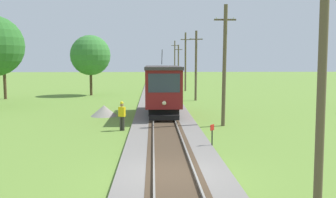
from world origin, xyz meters
TOP-DOWN VIEW (x-y plane):
  - ground_plane at (0.00, 0.00)m, footprint 260.00×260.00m
  - track_ballast at (0.00, 0.00)m, footprint 4.20×120.00m
  - sleeper_bed at (0.00, 0.00)m, footprint 2.04×120.00m
  - rail_left at (-0.72, 0.00)m, footprint 0.07×120.00m
  - rail_right at (0.72, 0.00)m, footprint 0.07×120.00m
  - red_tram at (0.00, 15.46)m, footprint 2.60×8.54m
  - utility_pole_foreground at (3.83, -3.15)m, footprint 1.40×0.34m
  - utility_pole_near_tram at (3.83, 10.68)m, footprint 1.40×0.62m
  - utility_pole_mid at (3.83, 26.44)m, footprint 1.40×0.48m
  - utility_pole_far at (3.83, 39.17)m, footprint 1.40×0.35m
  - utility_pole_distant at (3.83, 53.58)m, footprint 1.40×0.28m
  - utility_pole_horizon at (3.83, 64.66)m, footprint 1.40×0.60m
  - trackside_signal_marker at (2.10, 4.51)m, footprint 0.21×0.21m
  - gravel_pile at (-4.49, 15.49)m, footprint 2.03×2.03m
  - track_worker at (-2.62, 9.45)m, footprint 0.44×0.36m
  - tree_left_near at (-8.33, 33.10)m, footprint 4.88×4.88m
  - tree_right_near at (-17.10, 28.87)m, footprint 3.23×3.23m

SIDE VIEW (x-z plane):
  - ground_plane at x=0.00m, z-range 0.00..0.00m
  - track_ballast at x=0.00m, z-range 0.00..0.18m
  - sleeper_bed at x=0.00m, z-range 0.18..0.19m
  - rail_left at x=-0.72m, z-range 0.18..0.32m
  - rail_right at x=0.72m, z-range 0.18..0.32m
  - gravel_pile at x=-4.49m, z-range 0.00..0.84m
  - trackside_signal_marker at x=2.10m, z-range 0.08..1.26m
  - track_worker at x=-2.62m, z-range 0.09..1.88m
  - red_tram at x=0.00m, z-range -0.20..4.59m
  - utility_pole_distant at x=3.83m, z-range 0.10..7.16m
  - utility_pole_mid at x=3.83m, z-range 0.10..7.47m
  - utility_pole_near_tram at x=3.83m, z-range 0.10..7.83m
  - utility_pole_foreground at x=3.83m, z-range 0.10..7.95m
  - utility_pole_far at x=3.83m, z-range 0.10..8.24m
  - utility_pole_horizon at x=3.83m, z-range 0.10..8.46m
  - tree_right_near at x=-17.10m, z-range 1.59..8.07m
  - tree_left_near at x=-8.33m, z-range 1.23..8.57m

